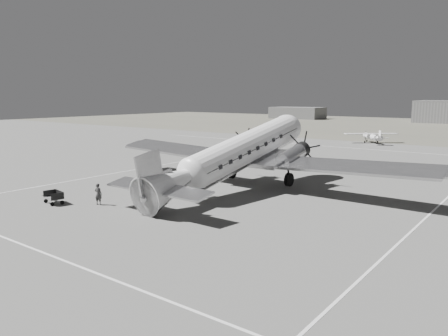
# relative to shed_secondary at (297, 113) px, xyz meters

# --- Properties ---
(ground) EXTENTS (260.00, 260.00, 0.00)m
(ground) POSITION_rel_shed_secondary_xyz_m (55.00, -115.00, -2.00)
(ground) COLOR slate
(ground) RESTS_ON ground
(taxi_line_near) EXTENTS (60.00, 0.15, 0.01)m
(taxi_line_near) POSITION_rel_shed_secondary_xyz_m (55.00, -129.00, -1.99)
(taxi_line_near) COLOR silver
(taxi_line_near) RESTS_ON ground
(taxi_line_right) EXTENTS (0.15, 80.00, 0.01)m
(taxi_line_right) POSITION_rel_shed_secondary_xyz_m (67.00, -115.00, -1.99)
(taxi_line_right) COLOR silver
(taxi_line_right) RESTS_ON ground
(taxi_line_left) EXTENTS (0.15, 60.00, 0.01)m
(taxi_line_left) POSITION_rel_shed_secondary_xyz_m (37.00, -105.00, -1.99)
(taxi_line_left) COLOR silver
(taxi_line_left) RESTS_ON ground
(taxi_line_horizon) EXTENTS (90.00, 0.15, 0.01)m
(taxi_line_horizon) POSITION_rel_shed_secondary_xyz_m (55.00, -75.00, -1.99)
(taxi_line_horizon) COLOR silver
(taxi_line_horizon) RESTS_ON ground
(shed_secondary) EXTENTS (18.00, 10.00, 4.00)m
(shed_secondary) POSITION_rel_shed_secondary_xyz_m (0.00, 0.00, 0.00)
(shed_secondary) COLOR #5B5B5B
(shed_secondary) RESTS_ON ground
(dc3_airliner) EXTENTS (32.01, 22.31, 6.07)m
(dc3_airliner) POSITION_rel_shed_secondary_xyz_m (52.11, -110.63, 1.04)
(dc3_airliner) COLOR #B8B8BB
(dc3_airliner) RESTS_ON ground
(light_plane_left) EXTENTS (11.77, 11.51, 1.90)m
(light_plane_left) POSITION_rel_shed_secondary_xyz_m (48.59, -65.91, -1.05)
(light_plane_left) COLOR white
(light_plane_left) RESTS_ON ground
(baggage_cart_near) EXTENTS (1.91, 1.67, 0.90)m
(baggage_cart_near) POSITION_rel_shed_secondary_xyz_m (49.21, -118.32, -1.55)
(baggage_cart_near) COLOR #5B5B5B
(baggage_cart_near) RESTS_ON ground
(baggage_cart_far) EXTENTS (1.85, 1.47, 0.94)m
(baggage_cart_far) POSITION_rel_shed_secondary_xyz_m (43.76, -122.77, -1.53)
(baggage_cart_far) COLOR #5B5B5B
(baggage_cart_far) RESTS_ON ground
(ground_crew) EXTENTS (0.68, 0.54, 1.61)m
(ground_crew) POSITION_rel_shed_secondary_xyz_m (46.72, -120.95, -1.20)
(ground_crew) COLOR #2C2C2C
(ground_crew) RESTS_ON ground
(ramp_agent) EXTENTS (0.89, 1.01, 1.74)m
(ramp_agent) POSITION_rel_shed_secondary_xyz_m (49.22, -116.20, -1.13)
(ramp_agent) COLOR #A9A8A6
(ramp_agent) RESTS_ON ground
(passenger) EXTENTS (0.69, 0.97, 1.87)m
(passenger) POSITION_rel_shed_secondary_xyz_m (49.22, -115.43, -1.06)
(passenger) COLOR silver
(passenger) RESTS_ON ground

